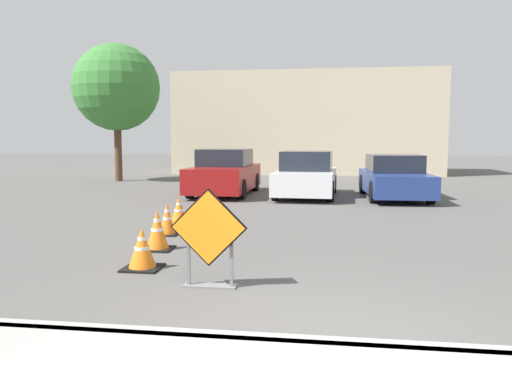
# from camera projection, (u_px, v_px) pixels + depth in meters

# --- Properties ---
(ground_plane) EXTENTS (96.00, 96.00, 0.00)m
(ground_plane) POSITION_uv_depth(u_px,v_px,m) (332.00, 205.00, 14.11)
(ground_plane) COLOR #565451
(curb_lip) EXTENTS (25.86, 0.20, 0.14)m
(curb_lip) POSITION_uv_depth(u_px,v_px,m) (343.00, 349.00, 4.25)
(curb_lip) COLOR #999993
(curb_lip) RESTS_ON ground_plane
(road_closed_sign) EXTENTS (0.98, 0.20, 1.26)m
(road_closed_sign) POSITION_uv_depth(u_px,v_px,m) (209.00, 236.00, 6.19)
(road_closed_sign) COLOR black
(road_closed_sign) RESTS_ON ground_plane
(traffic_cone_nearest) EXTENTS (0.53, 0.53, 0.59)m
(traffic_cone_nearest) POSITION_uv_depth(u_px,v_px,m) (142.00, 249.00, 7.14)
(traffic_cone_nearest) COLOR black
(traffic_cone_nearest) RESTS_ON ground_plane
(traffic_cone_second) EXTENTS (0.50, 0.50, 0.68)m
(traffic_cone_second) POSITION_uv_depth(u_px,v_px,m) (157.00, 230.00, 8.39)
(traffic_cone_second) COLOR black
(traffic_cone_second) RESTS_ON ground_plane
(traffic_cone_third) EXTENTS (0.42, 0.42, 0.64)m
(traffic_cone_third) POSITION_uv_depth(u_px,v_px,m) (167.00, 219.00, 9.70)
(traffic_cone_third) COLOR black
(traffic_cone_third) RESTS_ON ground_plane
(traffic_cone_fourth) EXTENTS (0.51, 0.51, 0.60)m
(traffic_cone_fourth) POSITION_uv_depth(u_px,v_px,m) (179.00, 211.00, 10.95)
(traffic_cone_fourth) COLOR black
(traffic_cone_fourth) RESTS_ON ground_plane
(parked_car_nearest) EXTENTS (1.92, 4.31, 1.54)m
(parked_car_nearest) POSITION_uv_depth(u_px,v_px,m) (225.00, 174.00, 16.90)
(parked_car_nearest) COLOR maroon
(parked_car_nearest) RESTS_ON ground_plane
(parked_car_second) EXTENTS (2.00, 4.21, 1.48)m
(parked_car_second) POSITION_uv_depth(u_px,v_px,m) (307.00, 176.00, 16.27)
(parked_car_second) COLOR silver
(parked_car_second) RESTS_ON ground_plane
(parked_car_third) EXTENTS (1.97, 4.35, 1.38)m
(parked_car_third) POSITION_uv_depth(u_px,v_px,m) (394.00, 178.00, 15.81)
(parked_car_third) COLOR navy
(parked_car_third) RESTS_ON ground_plane
(building_facade_backdrop) EXTENTS (14.24, 5.00, 5.44)m
(building_facade_backdrop) POSITION_uv_depth(u_px,v_px,m) (307.00, 124.00, 28.03)
(building_facade_backdrop) COLOR beige
(building_facade_backdrop) RESTS_ON ground_plane
(street_tree_behind_lot) EXTENTS (3.81, 3.81, 6.06)m
(street_tree_behind_lot) POSITION_uv_depth(u_px,v_px,m) (116.00, 88.00, 22.03)
(street_tree_behind_lot) COLOR #513823
(street_tree_behind_lot) RESTS_ON ground_plane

